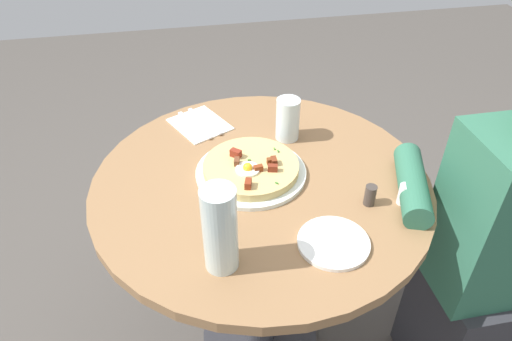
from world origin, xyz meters
name	(u,v)px	position (x,y,z in m)	size (l,w,h in m)	color
ground_plane	(260,336)	(0.00, 0.00, 0.00)	(6.00, 6.00, 0.00)	#4C4742
dining_table	(261,226)	(0.00, 0.00, 0.55)	(0.88, 0.88, 0.72)	olive
person_seated	(498,263)	(0.62, -0.22, 0.51)	(0.53, 0.37, 1.14)	#2D2D33
pizza_plate	(251,172)	(-0.02, 0.02, 0.73)	(0.29, 0.29, 0.01)	silver
breakfast_pizza	(251,167)	(-0.02, 0.02, 0.75)	(0.25, 0.25, 0.04)	tan
bread_plate	(333,243)	(0.11, -0.26, 0.73)	(0.16, 0.16, 0.01)	white
napkin	(200,124)	(-0.13, 0.29, 0.72)	(0.17, 0.14, 0.00)	white
fork	(205,121)	(-0.12, 0.30, 0.73)	(0.18, 0.01, 0.01)	silver
knife	(195,125)	(-0.15, 0.28, 0.73)	(0.18, 0.01, 0.01)	silver
water_glass	(288,119)	(0.11, 0.18, 0.78)	(0.07, 0.07, 0.12)	silver
water_bottle	(220,230)	(-0.14, -0.26, 0.82)	(0.07, 0.07, 0.20)	silver
salt_shaker	(404,194)	(0.32, -0.16, 0.75)	(0.03, 0.03, 0.06)	white
pepper_shaker	(370,195)	(0.24, -0.14, 0.75)	(0.03, 0.03, 0.05)	#3F3833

